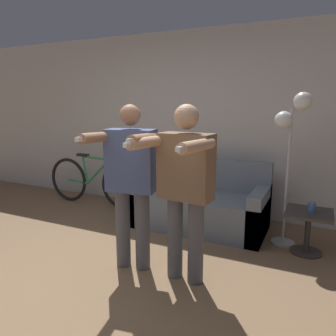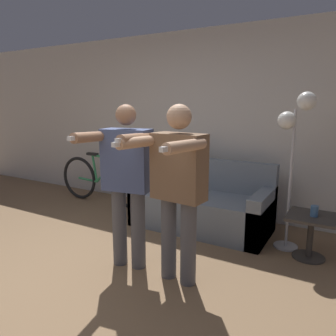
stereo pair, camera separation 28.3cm
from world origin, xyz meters
The scene contains 10 objects.
ground_plane centered at (0.00, 0.00, 0.00)m, with size 16.00×16.00×0.00m, color #846647.
wall_back centered at (0.00, 2.60, 1.30)m, with size 10.00×0.05×2.60m.
couch centered at (0.47, 1.95, 0.28)m, with size 1.73×0.81×0.86m.
person_left centered at (0.28, 0.63, 0.92)m, with size 0.60×0.74×1.58m.
person_right centered at (0.83, 0.63, 0.92)m, with size 0.57×0.71×1.58m.
cat centered at (0.15, 2.25, 0.94)m, with size 0.50×0.12×0.18m.
floor_lamp centered at (1.55, 1.86, 1.32)m, with size 0.37×0.26×1.71m.
side_table centered at (1.80, 1.72, 0.33)m, with size 0.47×0.47×0.46m.
cup centered at (1.82, 1.70, 0.52)m, with size 0.08×0.08×0.11m.
bicycle centered at (-1.33, 2.11, 0.37)m, with size 1.74×0.07×0.81m.
Camera 1 is at (1.88, -1.90, 1.59)m, focal length 35.00 mm.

